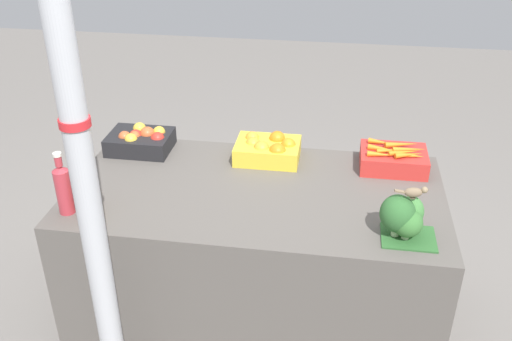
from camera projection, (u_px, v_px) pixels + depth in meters
The scene contains 10 objects.
ground_plane at pixel (256, 310), 3.04m from camera, with size 10.00×10.00×0.00m, color slate.
market_table at pixel (256, 253), 2.85m from camera, with size 1.75×0.92×0.75m, color #56514C.
support_pole at pixel (76, 131), 1.90m from camera, with size 0.11×0.11×2.63m.
apple_crate at pixel (141, 140), 3.00m from camera, with size 0.32×0.24×0.13m.
orange_crate at pixel (268, 149), 2.90m from camera, with size 0.32×0.24×0.13m.
carrot_crate at pixel (394, 158), 2.82m from camera, with size 0.32×0.24×0.13m.
broccoli_pile at pixel (404, 217), 2.29m from camera, with size 0.24×0.19×0.19m.
juice_bottle_ruby at pixel (63, 188), 2.44m from camera, with size 0.07×0.07×0.29m.
juice_bottle_amber at pixel (88, 194), 2.44m from camera, with size 0.08×0.08×0.24m.
sparrow_bird at pixel (415, 192), 2.22m from camera, with size 0.14×0.04×0.05m.
Camera 1 is at (0.35, -2.26, 2.13)m, focal length 40.00 mm.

